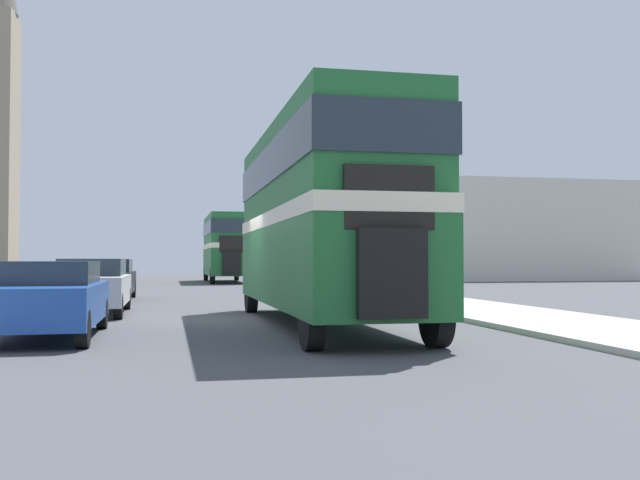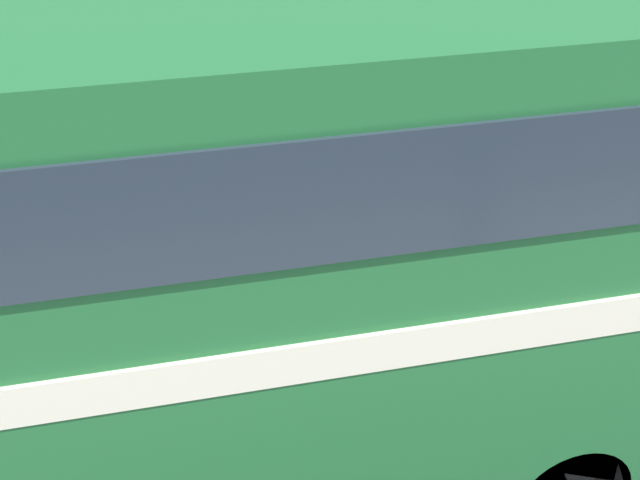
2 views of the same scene
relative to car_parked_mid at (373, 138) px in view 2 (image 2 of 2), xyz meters
name	(u,v)px [view 2 (image 2 of 2)]	position (x,y,z in m)	size (l,w,h in m)	color
ground_plane	(244,373)	(3.69, -2.46, -0.77)	(120.00, 120.00, 0.00)	#47474C
sidewalk_left	(180,116)	(-3.06, -2.46, -0.71)	(3.50, 120.00, 0.12)	#B7B2A8
car_parked_mid	(373,138)	(0.00, 0.00, 0.00)	(1.79, 4.53, 1.48)	silver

